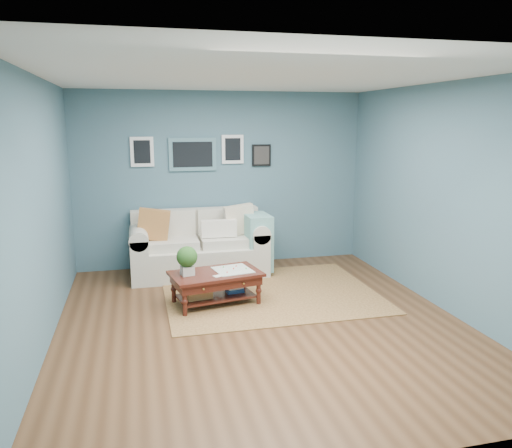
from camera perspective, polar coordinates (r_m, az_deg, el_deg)
name	(u,v)px	position (r m, az deg, el deg)	size (l,w,h in m)	color
room_shell	(259,203)	(5.47, 0.39, 2.36)	(5.00, 5.02, 2.70)	brown
area_rug	(270,293)	(6.68, 1.66, -7.91)	(2.75, 2.20, 0.01)	#553618
loveseat	(204,245)	(7.49, -5.93, -2.46)	(2.03, 0.92, 1.04)	beige
coffee_table	(211,278)	(6.23, -5.16, -6.19)	(1.19, 0.83, 0.77)	black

